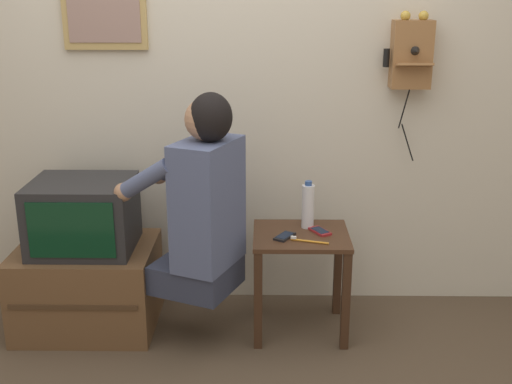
{
  "coord_description": "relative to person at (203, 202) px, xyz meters",
  "views": [
    {
      "loc": [
        0.21,
        -2.13,
        1.67
      ],
      "look_at": [
        0.17,
        0.76,
        0.76
      ],
      "focal_mm": 45.0,
      "sensor_mm": 36.0,
      "label": 1
    }
  ],
  "objects": [
    {
      "name": "side_table",
      "position": [
        0.47,
        0.13,
        -0.33
      ],
      "size": [
        0.47,
        0.41,
        0.53
      ],
      "color": "#422819",
      "rests_on": "ground_plane"
    },
    {
      "name": "wall_back",
      "position": [
        0.08,
        0.53,
        0.54
      ],
      "size": [
        6.8,
        0.05,
        2.55
      ],
      "color": "beige",
      "rests_on": "ground_plane"
    },
    {
      "name": "water_bottle",
      "position": [
        0.5,
        0.22,
        -0.09
      ],
      "size": [
        0.06,
        0.06,
        0.24
      ],
      "color": "silver",
      "rests_on": "side_table"
    },
    {
      "name": "tv_stand",
      "position": [
        -0.62,
        0.17,
        -0.52
      ],
      "size": [
        0.69,
        0.55,
        0.43
      ],
      "color": "brown",
      "rests_on": "ground_plane"
    },
    {
      "name": "television",
      "position": [
        -0.61,
        0.16,
        -0.13
      ],
      "size": [
        0.49,
        0.42,
        0.35
      ],
      "color": "#232326",
      "rests_on": "tv_stand"
    },
    {
      "name": "cell_phone_spare",
      "position": [
        0.56,
        0.15,
        -0.2
      ],
      "size": [
        0.11,
        0.14,
        0.01
      ],
      "rotation": [
        0.0,
        0.0,
        0.52
      ],
      "color": "maroon",
      "rests_on": "side_table"
    },
    {
      "name": "toothbrush",
      "position": [
        0.49,
        0.02,
        -0.2
      ],
      "size": [
        0.18,
        0.06,
        0.02
      ],
      "rotation": [
        0.0,
        0.0,
        1.29
      ],
      "color": "orange",
      "rests_on": "side_table"
    },
    {
      "name": "person",
      "position": [
        0.0,
        0.0,
        0.0
      ],
      "size": [
        0.61,
        0.53,
        0.96
      ],
      "rotation": [
        0.0,
        0.0,
        1.16
      ],
      "color": "#2D3347",
      "rests_on": "ground_plane"
    },
    {
      "name": "wall_phone_antique",
      "position": [
        1.01,
        0.45,
        0.63
      ],
      "size": [
        0.24,
        0.18,
        0.75
      ],
      "color": "olive"
    },
    {
      "name": "cell_phone_held",
      "position": [
        0.38,
        0.08,
        -0.2
      ],
      "size": [
        0.12,
        0.14,
        0.01
      ],
      "rotation": [
        0.0,
        0.0,
        -0.54
      ],
      "color": "black",
      "rests_on": "side_table"
    }
  ]
}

